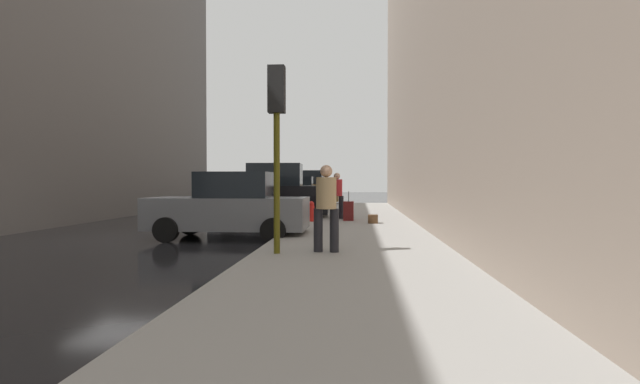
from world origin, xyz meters
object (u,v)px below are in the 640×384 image
at_px(parked_dark_green_sedan, 313,191).
at_px(fire_hydrant, 311,211).
at_px(rolling_suitcase, 349,211).
at_px(parked_black_suv, 271,194).
at_px(pedestrian_in_tan_coat, 326,203).
at_px(parked_silver_sedan, 291,195).
at_px(pedestrian_in_red_jacket, 337,193).
at_px(parked_gray_coupe, 230,207).
at_px(parked_bronze_suv, 305,189).
at_px(duffel_bag, 373,219).
at_px(traffic_light, 277,118).

xyz_separation_m(parked_dark_green_sedan, fire_hydrant, (1.80, -20.62, -0.35)).
xyz_separation_m(parked_dark_green_sedan, rolling_suitcase, (3.09, -20.05, -0.36)).
xyz_separation_m(parked_black_suv, pedestrian_in_tan_coat, (2.79, -9.82, 0.07)).
bearing_deg(fire_hydrant, parked_silver_sedan, 102.35).
bearing_deg(pedestrian_in_tan_coat, parked_black_suv, 105.87).
xyz_separation_m(pedestrian_in_red_jacket, rolling_suitcase, (0.45, -0.73, -0.61)).
bearing_deg(parked_dark_green_sedan, parked_gray_coupe, -90.00).
bearing_deg(parked_dark_green_sedan, parked_bronze_suv, -90.00).
bearing_deg(parked_dark_green_sedan, fire_hydrant, -85.00).
bearing_deg(parked_silver_sedan, parked_gray_coupe, -90.00).
xyz_separation_m(parked_silver_sedan, fire_hydrant, (1.80, -8.23, -0.35)).
distance_m(parked_bronze_suv, pedestrian_in_tan_coat, 22.46).
relative_size(rolling_suitcase, duffel_bag, 2.36).
bearing_deg(parked_silver_sedan, parked_black_suv, -90.00).
distance_m(parked_silver_sedan, pedestrian_in_tan_coat, 15.96).
distance_m(parked_gray_coupe, fire_hydrant, 4.51).
height_order(parked_gray_coupe, pedestrian_in_red_jacket, pedestrian_in_red_jacket).
relative_size(parked_silver_sedan, parked_dark_green_sedan, 1.00).
xyz_separation_m(parked_gray_coupe, parked_bronze_suv, (-0.00, 18.91, 0.18)).
xyz_separation_m(parked_silver_sedan, duffel_bag, (3.92, -8.81, -0.56)).
height_order(parked_bronze_suv, fire_hydrant, parked_bronze_suv).
distance_m(parked_gray_coupe, parked_black_suv, 6.45).
distance_m(parked_silver_sedan, traffic_light, 16.20).
bearing_deg(parked_gray_coupe, parked_dark_green_sedan, 90.00).
bearing_deg(parked_gray_coupe, fire_hydrant, 66.33).
xyz_separation_m(traffic_light, duffel_bag, (2.06, 7.16, -2.47)).
height_order(parked_bronze_suv, traffic_light, traffic_light).
bearing_deg(pedestrian_in_red_jacket, fire_hydrant, -122.99).
distance_m(traffic_light, pedestrian_in_red_jacket, 9.22).
relative_size(parked_bronze_suv, pedestrian_in_tan_coat, 2.72).
bearing_deg(pedestrian_in_tan_coat, pedestrian_in_red_jacket, 90.97).
height_order(parked_gray_coupe, rolling_suitcase, parked_gray_coupe).
distance_m(parked_silver_sedan, fire_hydrant, 8.44).
distance_m(parked_gray_coupe, parked_dark_green_sedan, 24.73).
bearing_deg(pedestrian_in_tan_coat, rolling_suitcase, 87.86).
height_order(parked_black_suv, parked_dark_green_sedan, parked_black_suv).
bearing_deg(pedestrian_in_red_jacket, parked_dark_green_sedan, 97.79).
bearing_deg(pedestrian_in_red_jacket, rolling_suitcase, -58.29).
bearing_deg(duffel_bag, parked_black_suv, 143.35).
height_order(fire_hydrant, duffel_bag, fire_hydrant).
relative_size(parked_black_suv, parked_dark_green_sedan, 1.10).
relative_size(parked_dark_green_sedan, pedestrian_in_red_jacket, 2.49).
bearing_deg(parked_black_suv, parked_bronze_suv, 90.00).
xyz_separation_m(parked_bronze_suv, pedestrian_in_tan_coat, (2.79, -22.28, 0.07)).
distance_m(parked_silver_sedan, parked_dark_green_sedan, 12.39).
relative_size(parked_silver_sedan, pedestrian_in_red_jacket, 2.49).
bearing_deg(duffel_bag, parked_bronze_suv, 104.29).
bearing_deg(parked_bronze_suv, pedestrian_in_red_jacket, -78.93).
xyz_separation_m(fire_hydrant, pedestrian_in_red_jacket, (0.84, 1.29, 0.61)).
distance_m(parked_silver_sedan, duffel_bag, 9.66).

